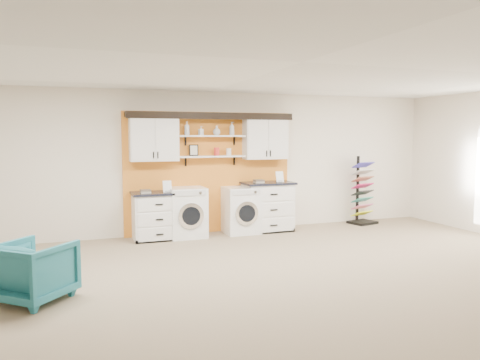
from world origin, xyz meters
name	(u,v)px	position (x,y,z in m)	size (l,w,h in m)	color
floor	(300,294)	(0.00, 0.00, 0.00)	(10.00, 10.00, 0.00)	#847159
ceiling	(302,62)	(0.00, 0.00, 2.80)	(10.00, 10.00, 0.00)	white
wall_back	(209,162)	(0.00, 4.00, 1.40)	(10.00, 10.00, 0.00)	silver
accent_panel	(210,173)	(0.00, 3.96, 1.20)	(3.40, 0.07, 2.40)	orange
upper_cabinet_left	(154,139)	(-1.13, 3.79, 1.88)	(0.90, 0.35, 0.84)	white
upper_cabinet_right	(265,138)	(1.13, 3.79, 1.88)	(0.90, 0.35, 0.84)	white
shelf_lower	(212,156)	(0.00, 3.80, 1.53)	(1.32, 0.28, 0.03)	white
shelf_upper	(212,136)	(0.00, 3.80, 1.93)	(1.32, 0.28, 0.03)	white
crown_molding	(211,115)	(0.00, 3.81, 2.33)	(3.30, 0.41, 0.13)	black
picture_frame	(194,150)	(-0.35, 3.85, 1.66)	(0.18, 0.02, 0.22)	black
canister_red	(217,152)	(0.10, 3.80, 1.62)	(0.11, 0.11, 0.16)	red
canister_cream	(229,152)	(0.35, 3.80, 1.61)	(0.10, 0.10, 0.14)	silver
base_cabinet_left	(157,216)	(-1.13, 3.64, 0.45)	(0.91, 0.66, 0.89)	white
base_cabinet_right	(268,207)	(1.13, 3.64, 0.50)	(1.02, 0.66, 1.00)	white
washer	(187,212)	(-0.55, 3.64, 0.48)	(0.68, 0.71, 0.95)	white
dryer	(241,210)	(0.55, 3.64, 0.46)	(0.66, 0.71, 0.92)	white
sample_rack	(362,201)	(3.40, 3.67, 0.49)	(0.63, 0.56, 1.49)	black
armchair	(34,271)	(-3.05, 0.85, 0.36)	(0.76, 0.78, 0.71)	#1D6B7B
soap_bottle_a	(187,128)	(-0.49, 3.80, 2.08)	(0.10, 0.10, 0.26)	silver
soap_bottle_b	(201,131)	(-0.22, 3.80, 2.03)	(0.08, 0.08, 0.18)	silver
soap_bottle_c	(217,130)	(0.10, 3.80, 2.04)	(0.15, 0.15, 0.19)	silver
soap_bottle_d	(232,129)	(0.42, 3.80, 2.08)	(0.10, 0.10, 0.26)	silver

